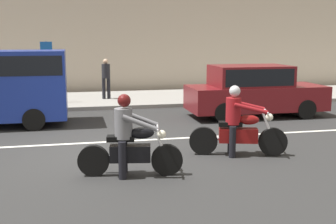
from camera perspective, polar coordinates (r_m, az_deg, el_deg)
name	(u,v)px	position (r m, az deg, el deg)	size (l,w,h in m)	color
ground_plane	(103,151)	(10.15, -8.63, -5.23)	(80.00, 80.00, 0.00)	#292929
sidewalk_slab	(90,100)	(17.98, -10.40, 1.57)	(40.00, 4.40, 0.14)	gray
lane_marking_stripe	(135,140)	(11.10, -4.37, -3.80)	(18.00, 0.14, 0.01)	silver
motorcycle_with_rider_gray	(129,143)	(8.21, -5.18, -4.10)	(2.01, 0.75, 1.59)	black
motorcycle_with_rider_crimson	(238,127)	(9.71, 9.30, -2.01)	(2.14, 0.88, 1.59)	black
parked_sedan_maroon	(254,90)	(14.56, 11.35, 2.83)	(4.56, 1.82, 1.72)	maroon
street_sign_post	(47,65)	(17.03, -15.84, 6.01)	(0.44, 0.08, 2.36)	gray
pedestrian_bystander	(106,76)	(17.66, -8.28, 4.83)	(0.34, 0.34, 1.63)	black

